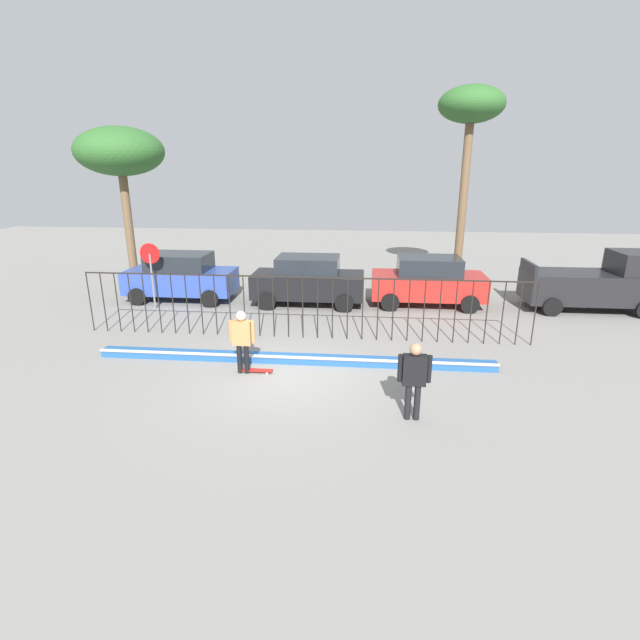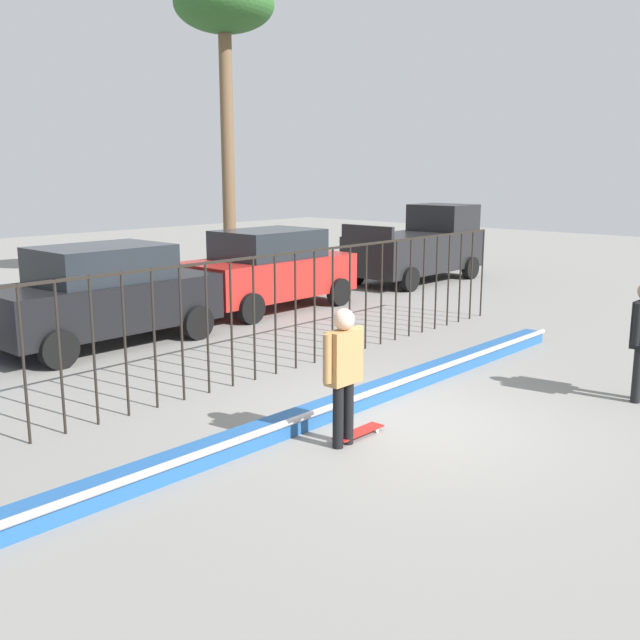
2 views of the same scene
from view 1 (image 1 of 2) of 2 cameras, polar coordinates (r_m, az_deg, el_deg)
name	(u,v)px [view 1 (image 1 of 2)]	position (r m, az deg, el deg)	size (l,w,h in m)	color
ground_plane	(288,375)	(12.59, -3.80, -6.57)	(60.00, 60.00, 0.00)	gray
bowl_coping_ledge	(293,359)	(13.31, -3.22, -4.61)	(11.00, 0.40, 0.27)	#235699
perimeter_fence	(303,301)	(14.90, -2.08, 2.27)	(14.04, 0.04, 1.98)	black
skateboarder	(242,336)	(12.50, -9.28, -1.93)	(0.69, 0.26, 1.70)	black
skateboard	(257,370)	(12.81, -7.46, -5.97)	(0.80, 0.20, 0.07)	#A51E19
camera_operator	(414,374)	(10.26, 11.16, -6.37)	(0.70, 0.26, 1.74)	black
parked_car_blue	(181,276)	(20.17, -16.23, 5.01)	(4.30, 2.12, 1.90)	#2D479E
parked_car_black	(308,280)	(18.72, -1.42, 4.77)	(4.30, 2.12, 1.90)	black
parked_car_red	(428,281)	(19.04, 12.73, 4.56)	(4.30, 2.12, 1.90)	#B2231E
pickup_truck	(597,283)	(20.69, 30.07, 3.81)	(4.70, 2.12, 2.24)	black
stop_sign	(151,267)	(19.07, -19.47, 5.98)	(0.76, 0.07, 2.50)	slate
palm_tree_tall	(471,113)	(22.24, 17.51, 22.48)	(2.70, 2.70, 8.36)	brown
palm_tree_short	(120,153)	(22.53, -22.72, 17.83)	(3.60, 3.60, 6.78)	brown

